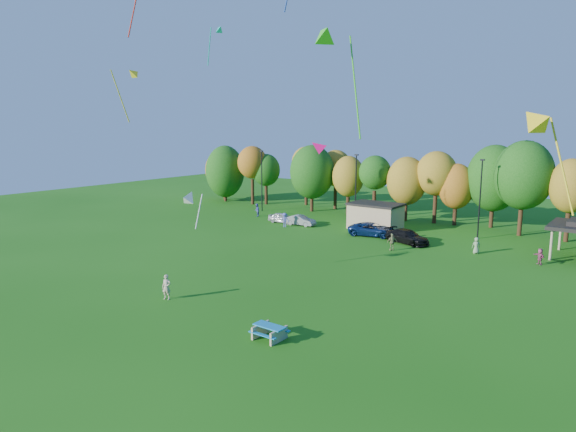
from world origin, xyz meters
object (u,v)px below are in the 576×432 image
Objects in this scene: picnic_table at (269,331)px; car_a at (282,218)px; car_b at (301,220)px; car_c at (372,230)px; car_d at (407,237)px; kite_flyer at (167,287)px.

car_a is (-22.07, 30.40, 0.16)m from picnic_table.
car_c is at bearing -95.43° from car_b.
car_c is at bearing -95.87° from car_a.
car_c reaches higher than picnic_table.
car_d reaches higher than car_b.
car_a is at bearing 102.04° from car_d.
kite_flyer is 31.49m from car_a.
car_c is at bearing 93.07° from car_d.
car_d reaches higher than car_a.
car_b is 15.39m from car_d.
car_b is (-19.08, 30.37, 0.15)m from picnic_table.
picnic_table is at bearing -148.70° from car_a.
kite_flyer reaches higher than car_d.
car_d is (15.32, -1.42, 0.10)m from car_b.
car_c reaches higher than car_d.
car_d is (-3.76, 28.96, 0.25)m from picnic_table.
car_a is (-11.40, 29.35, -0.28)m from kite_flyer.
kite_flyer is at bearing -163.44° from car_a.
kite_flyer is 28.75m from car_d.
car_d reaches higher than picnic_table.
car_b is (2.99, -0.03, -0.01)m from car_a.
kite_flyer reaches higher than picnic_table.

